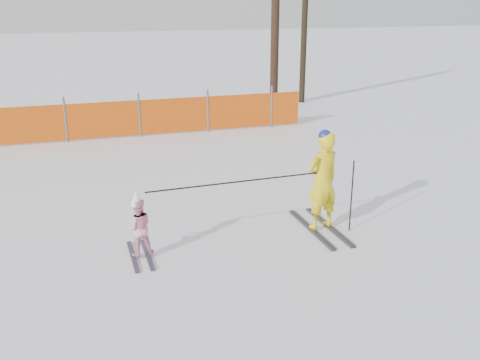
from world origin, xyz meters
name	(u,v)px	position (x,y,z in m)	size (l,w,h in m)	color
ground	(250,250)	(0.00, 0.00, 0.00)	(120.00, 120.00, 0.00)	white
adult	(323,181)	(1.41, 0.39, 0.87)	(0.69, 1.69, 1.75)	black
child	(138,227)	(-1.67, 0.31, 0.49)	(0.44, 1.06, 1.09)	black
ski_poles	(272,187)	(0.47, 0.30, 0.90)	(3.42, 0.22, 1.24)	black
safety_fence	(2,126)	(-4.21, 7.85, 0.56)	(16.91, 0.06, 1.25)	#595960
tree_trunks	(285,13)	(5.09, 11.09, 3.27)	(1.57, 0.68, 6.95)	black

